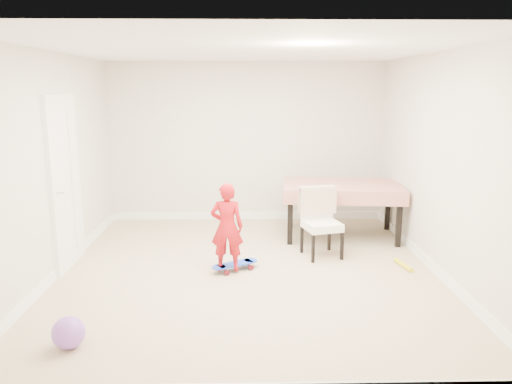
{
  "coord_description": "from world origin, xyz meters",
  "views": [
    {
      "loc": [
        -0.04,
        -5.69,
        2.2
      ],
      "look_at": [
        0.1,
        0.2,
        0.95
      ],
      "focal_mm": 35.0,
      "sensor_mm": 36.0,
      "label": 1
    }
  ],
  "objects_px": {
    "skateboard": "(235,267)",
    "balloon": "(68,333)",
    "dining_chair": "(322,223)",
    "child": "(227,230)",
    "dining_table": "(341,210)"
  },
  "relations": [
    {
      "from": "skateboard",
      "to": "balloon",
      "type": "bearing_deg",
      "value": -157.84
    },
    {
      "from": "skateboard",
      "to": "dining_chair",
      "type": "bearing_deg",
      "value": -6.66
    },
    {
      "from": "child",
      "to": "balloon",
      "type": "height_order",
      "value": "child"
    },
    {
      "from": "dining_chair",
      "to": "balloon",
      "type": "bearing_deg",
      "value": -151.89
    },
    {
      "from": "dining_chair",
      "to": "skateboard",
      "type": "distance_m",
      "value": 1.3
    },
    {
      "from": "child",
      "to": "balloon",
      "type": "xyz_separation_m",
      "value": [
        -1.3,
        -1.75,
        -0.39
      ]
    },
    {
      "from": "dining_chair",
      "to": "skateboard",
      "type": "relative_size",
      "value": 1.49
    },
    {
      "from": "dining_table",
      "to": "child",
      "type": "xyz_separation_m",
      "value": [
        -1.65,
        -1.44,
        0.13
      ]
    },
    {
      "from": "dining_table",
      "to": "balloon",
      "type": "height_order",
      "value": "dining_table"
    },
    {
      "from": "dining_chair",
      "to": "balloon",
      "type": "distance_m",
      "value": 3.44
    },
    {
      "from": "balloon",
      "to": "dining_chair",
      "type": "bearing_deg",
      "value": 42.52
    },
    {
      "from": "dining_table",
      "to": "dining_chair",
      "type": "bearing_deg",
      "value": -109.9
    },
    {
      "from": "skateboard",
      "to": "balloon",
      "type": "height_order",
      "value": "balloon"
    },
    {
      "from": "dining_table",
      "to": "balloon",
      "type": "bearing_deg",
      "value": -126.83
    },
    {
      "from": "dining_table",
      "to": "balloon",
      "type": "xyz_separation_m",
      "value": [
        -2.95,
        -3.19,
        -0.26
      ]
    }
  ]
}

